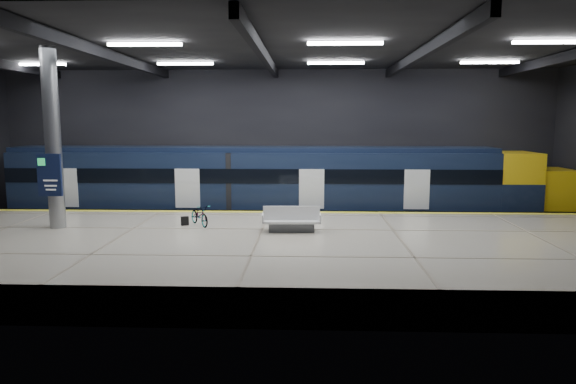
{
  "coord_description": "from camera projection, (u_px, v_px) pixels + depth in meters",
  "views": [
    {
      "loc": [
        1.74,
        -20.29,
        5.18
      ],
      "look_at": [
        0.89,
        1.5,
        2.2
      ],
      "focal_mm": 32.0,
      "sensor_mm": 36.0,
      "label": 1
    }
  ],
  "objects": [
    {
      "name": "ground",
      "position": [
        265.0,
        250.0,
        20.85
      ],
      "size": [
        30.0,
        30.0,
        0.0
      ],
      "primitive_type": "plane",
      "color": "black",
      "rests_on": "ground"
    },
    {
      "name": "room_shell",
      "position": [
        264.0,
        108.0,
        20.08
      ],
      "size": [
        30.1,
        16.1,
        8.05
      ],
      "color": "black",
      "rests_on": "ground"
    },
    {
      "name": "platform",
      "position": [
        259.0,
        253.0,
        18.3
      ],
      "size": [
        30.0,
        11.0,
        1.1
      ],
      "primitive_type": "cube",
      "color": "#BDB6A0",
      "rests_on": "ground"
    },
    {
      "name": "safety_strip",
      "position": [
        270.0,
        212.0,
        23.43
      ],
      "size": [
        30.0,
        0.4,
        0.01
      ],
      "primitive_type": "cube",
      "color": "yellow",
      "rests_on": "platform"
    },
    {
      "name": "rails",
      "position": [
        274.0,
        222.0,
        26.29
      ],
      "size": [
        30.0,
        1.52,
        0.16
      ],
      "color": "gray",
      "rests_on": "ground"
    },
    {
      "name": "train",
      "position": [
        288.0,
        184.0,
        25.99
      ],
      "size": [
        29.4,
        2.84,
        3.79
      ],
      "color": "black",
      "rests_on": "ground"
    },
    {
      "name": "bench",
      "position": [
        291.0,
        223.0,
        19.23
      ],
      "size": [
        2.22,
        0.98,
        0.96
      ],
      "rotation": [
        0.0,
        0.0,
        0.04
      ],
      "color": "#595B60",
      "rests_on": "platform"
    },
    {
      "name": "bicycle",
      "position": [
        200.0,
        215.0,
        20.36
      ],
      "size": [
        1.35,
        1.61,
        0.83
      ],
      "primitive_type": "imported",
      "rotation": [
        0.0,
        0.0,
        0.6
      ],
      "color": "#99999E",
      "rests_on": "platform"
    },
    {
      "name": "pannier_bag",
      "position": [
        185.0,
        221.0,
        20.42
      ],
      "size": [
        0.34,
        0.28,
        0.35
      ],
      "primitive_type": "cube",
      "rotation": [
        0.0,
        0.0,
        0.37
      ],
      "color": "black",
      "rests_on": "platform"
    },
    {
      "name": "info_column",
      "position": [
        53.0,
        141.0,
        19.54
      ],
      "size": [
        0.9,
        0.78,
        6.9
      ],
      "color": "#9EA0A5",
      "rests_on": "platform"
    }
  ]
}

